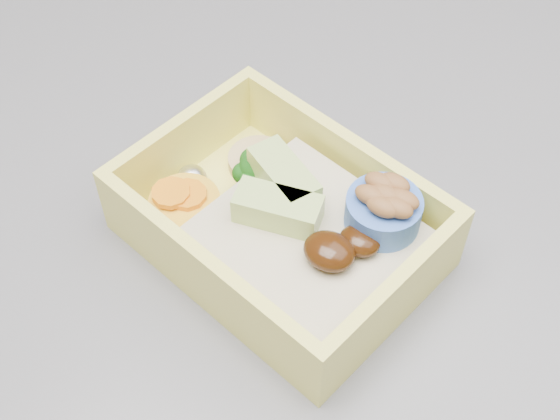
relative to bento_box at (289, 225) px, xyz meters
The scene contains 1 object.
bento_box is the anchor object (origin of this frame).
Camera 1 is at (0.11, -0.29, 1.29)m, focal length 50.00 mm.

